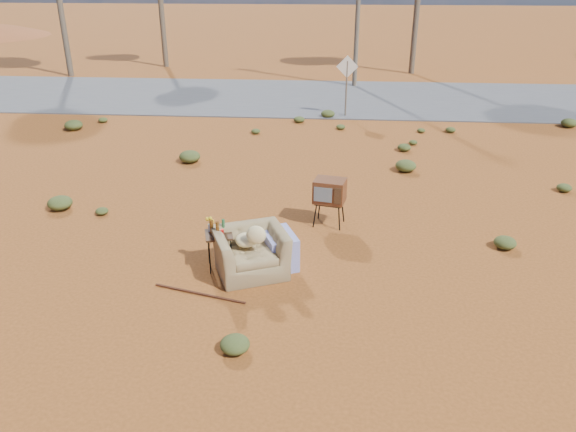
{
  "coord_description": "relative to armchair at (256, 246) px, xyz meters",
  "views": [
    {
      "loc": [
        0.94,
        -8.43,
        5.23
      ],
      "look_at": [
        0.2,
        1.26,
        0.8
      ],
      "focal_mm": 35.0,
      "sensor_mm": 36.0,
      "label": 1
    }
  ],
  "objects": [
    {
      "name": "highway",
      "position": [
        0.33,
        14.47,
        -0.5
      ],
      "size": [
        140.0,
        7.0,
        0.04
      ],
      "primitive_type": "cube",
      "color": "#565659",
      "rests_on": "ground"
    },
    {
      "name": "road_sign",
      "position": [
        1.83,
        11.47,
        0.99
      ],
      "size": [
        0.78,
        0.06,
        2.19
      ],
      "color": "brown",
      "rests_on": "ground"
    },
    {
      "name": "ground",
      "position": [
        0.33,
        -0.53,
        -0.52
      ],
      "size": [
        140.0,
        140.0,
        0.0
      ],
      "primitive_type": "plane",
      "color": "#974F1E",
      "rests_on": "ground"
    },
    {
      "name": "rusty_bar",
      "position": [
        -0.87,
        -0.9,
        -0.49
      ],
      "size": [
        1.67,
        0.51,
        0.05
      ],
      "primitive_type": "cylinder",
      "rotation": [
        0.0,
        1.57,
        -0.27
      ],
      "color": "#522915",
      "rests_on": "ground"
    },
    {
      "name": "armchair",
      "position": [
        0.0,
        0.0,
        0.0
      ],
      "size": [
        1.64,
        1.43,
        1.1
      ],
      "rotation": [
        0.0,
        0.0,
        0.39
      ],
      "color": "olive",
      "rests_on": "ground"
    },
    {
      "name": "tv_unit",
      "position": [
        1.31,
        2.1,
        0.26
      ],
      "size": [
        0.74,
        0.64,
        1.04
      ],
      "rotation": [
        0.0,
        0.0,
        -0.21
      ],
      "color": "black",
      "rests_on": "ground"
    },
    {
      "name": "side_table",
      "position": [
        -0.72,
        0.08,
        0.21
      ],
      "size": [
        0.6,
        0.6,
        0.99
      ],
      "rotation": [
        0.0,
        0.0,
        0.26
      ],
      "color": "#3C2615",
      "rests_on": "ground"
    },
    {
      "name": "scrub_patch",
      "position": [
        -0.5,
        3.87,
        -0.38
      ],
      "size": [
        17.49,
        8.07,
        0.33
      ],
      "color": "#424E22",
      "rests_on": "ground"
    }
  ]
}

